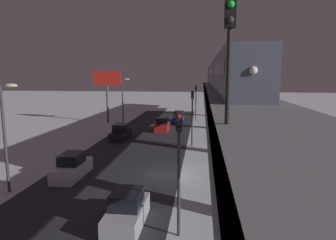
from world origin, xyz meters
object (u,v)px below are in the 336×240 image
(traffic_light_far, at_px, (196,98))
(sedan_black, at_px, (121,133))
(subway_train, at_px, (221,74))
(commercial_billboard, at_px, (107,83))
(sedan_white, at_px, (72,167))
(sedan_silver_2, at_px, (127,211))
(traffic_light_near, at_px, (179,157))
(sedan_blue, at_px, (179,118))
(rail_signal, at_px, (230,40))
(traffic_light_mid, at_px, (192,110))
(sedan_red, at_px, (162,125))

(traffic_light_far, bearing_deg, sedan_black, 60.50)
(subway_train, distance_m, commercial_billboard, 19.35)
(subway_train, distance_m, traffic_light_far, 10.07)
(sedan_black, height_order, commercial_billboard, commercial_billboard)
(sedan_white, distance_m, sedan_silver_2, 9.46)
(sedan_silver_2, xyz_separation_m, traffic_light_near, (-2.90, 0.75, 3.40))
(sedan_blue, bearing_deg, traffic_light_far, 38.69)
(subway_train, height_order, sedan_silver_2, subway_train)
(sedan_blue, height_order, sedan_silver_2, same)
(rail_signal, distance_m, sedan_silver_2, 10.92)
(subway_train, distance_m, rail_signal, 34.16)
(rail_signal, distance_m, traffic_light_mid, 23.91)
(sedan_white, relative_size, traffic_light_near, 0.69)
(sedan_red, distance_m, traffic_light_mid, 10.65)
(sedan_blue, bearing_deg, commercial_billboard, -171.19)
(sedan_blue, xyz_separation_m, sedan_white, (6.40, 28.29, 0.01))
(sedan_silver_2, distance_m, traffic_light_far, 37.85)
(sedan_white, bearing_deg, sedan_blue, -102.75)
(sedan_silver_2, bearing_deg, rail_signal, -45.29)
(sedan_red, bearing_deg, traffic_light_near, -80.51)
(sedan_blue, xyz_separation_m, commercial_billboard, (12.15, 1.88, 6.04))
(commercial_billboard, bearing_deg, sedan_white, 102.29)
(sedan_black, bearing_deg, sedan_red, -126.52)
(traffic_light_mid, bearing_deg, sedan_blue, -80.23)
(commercial_billboard, bearing_deg, subway_train, 167.59)
(sedan_black, relative_size, sedan_red, 1.13)
(subway_train, bearing_deg, traffic_light_mid, 70.69)
(sedan_white, relative_size, commercial_billboard, 0.50)
(rail_signal, bearing_deg, sedan_white, -46.53)
(subway_train, relative_size, sedan_blue, 11.79)
(subway_train, distance_m, sedan_black, 17.14)
(sedan_red, xyz_separation_m, traffic_light_mid, (-4.70, 8.94, 3.40))
(rail_signal, bearing_deg, sedan_silver_2, -45.29)
(rail_signal, xyz_separation_m, traffic_light_far, (1.92, -42.45, -5.11))
(traffic_light_far, bearing_deg, sedan_silver_2, 85.59)
(sedan_red, bearing_deg, sedan_blue, 77.17)
(sedan_silver_2, bearing_deg, commercial_billboard, 110.01)
(sedan_white, distance_m, traffic_light_mid, 15.14)
(traffic_light_mid, bearing_deg, sedan_white, 50.91)
(sedan_black, bearing_deg, subway_train, -148.29)
(sedan_blue, xyz_separation_m, sedan_silver_2, (0.00, 35.26, 0.01))
(rail_signal, distance_m, sedan_black, 29.57)
(sedan_red, xyz_separation_m, commercial_billboard, (10.35, -6.02, 6.03))
(sedan_blue, distance_m, traffic_light_mid, 17.43)
(rail_signal, xyz_separation_m, sedan_silver_2, (4.82, -4.86, -8.51))
(rail_signal, xyz_separation_m, sedan_white, (11.22, -11.83, -8.51))
(subway_train, bearing_deg, traffic_light_near, 82.80)
(subway_train, height_order, sedan_black, subway_train)
(sedan_silver_2, bearing_deg, traffic_light_far, 85.59)
(sedan_silver_2, bearing_deg, sedan_blue, 90.00)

